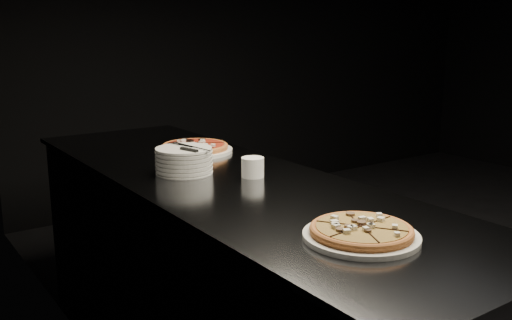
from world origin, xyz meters
TOP-DOWN VIEW (x-y plane):
  - wall_left at (-2.50, 0.00)m, footprint 0.02×5.00m
  - wall_back at (0.00, 2.50)m, footprint 5.00×0.02m
  - counter at (-2.13, 0.00)m, footprint 0.74×2.44m
  - pizza_mushroom at (-2.18, -0.78)m, footprint 0.32×0.32m
  - pizza_tomato at (-2.00, 0.46)m, footprint 0.40×0.40m
  - plate_stack at (-2.22, 0.15)m, footprint 0.22×0.22m
  - cutlery at (-2.21, 0.13)m, footprint 0.07×0.24m
  - ramekin at (-2.04, -0.06)m, footprint 0.09×0.09m

SIDE VIEW (x-z plane):
  - counter at x=-2.13m, z-range 0.00..0.92m
  - pizza_mushroom at x=-2.18m, z-range 0.92..0.96m
  - pizza_tomato at x=-2.00m, z-range 0.92..0.96m
  - ramekin at x=-2.04m, z-range 0.92..1.00m
  - plate_stack at x=-2.22m, z-range 0.92..1.02m
  - cutlery at x=-2.21m, z-range 1.02..1.03m
  - wall_left at x=-2.50m, z-range 0.00..2.80m
  - wall_back at x=0.00m, z-range 0.00..2.80m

